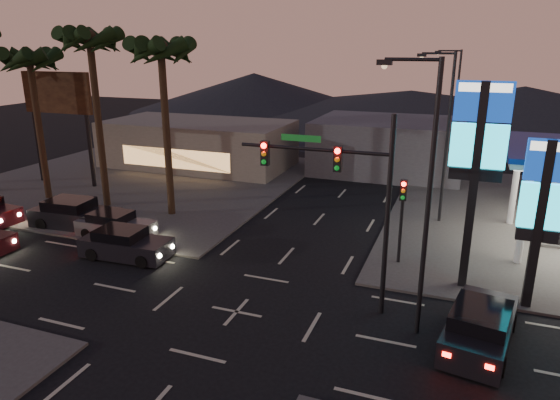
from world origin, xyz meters
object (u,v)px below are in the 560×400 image
at_px(pylon_sign_short, 543,200).
at_px(traffic_signal_mast, 344,184).
at_px(car_lane_b_mid, 74,214).
at_px(suv_station, 480,327).
at_px(pylon_sign_tall, 478,146).
at_px(car_lane_a_front, 125,244).
at_px(car_lane_b_front, 115,226).

relative_size(pylon_sign_short, traffic_signal_mast, 0.88).
height_order(car_lane_b_mid, suv_station, car_lane_b_mid).
xyz_separation_m(pylon_sign_tall, traffic_signal_mast, (-4.74, -3.51, -1.17)).
height_order(traffic_signal_mast, car_lane_a_front, traffic_signal_mast).
height_order(pylon_sign_tall, pylon_sign_short, pylon_sign_tall).
bearing_deg(car_lane_b_mid, car_lane_b_front, -8.38).
distance_m(car_lane_a_front, car_lane_b_front, 3.13).
xyz_separation_m(car_lane_a_front, suv_station, (16.77, -2.10, 0.04)).
height_order(pylon_sign_tall, suv_station, pylon_sign_tall).
distance_m(pylon_sign_short, car_lane_a_front, 19.09).
xyz_separation_m(traffic_signal_mast, car_lane_a_front, (-11.37, 1.02, -4.52)).
bearing_deg(pylon_sign_tall, pylon_sign_short, -21.80).
relative_size(pylon_sign_short, car_lane_b_front, 1.57).
relative_size(car_lane_b_front, car_lane_b_mid, 0.84).
xyz_separation_m(pylon_sign_tall, suv_station, (0.66, -4.59, -5.65)).
bearing_deg(car_lane_b_front, car_lane_b_mid, 171.62).
relative_size(pylon_sign_tall, car_lane_b_mid, 1.69).
relative_size(pylon_sign_short, suv_station, 1.38).
xyz_separation_m(car_lane_a_front, car_lane_b_mid, (-5.56, 2.61, 0.09)).
bearing_deg(pylon_sign_short, car_lane_b_mid, 177.36).
height_order(pylon_sign_short, car_lane_b_mid, pylon_sign_short).
relative_size(car_lane_a_front, car_lane_b_front, 1.06).
relative_size(traffic_signal_mast, car_lane_a_front, 1.69).
bearing_deg(pylon_sign_short, suv_station, -117.16).
xyz_separation_m(car_lane_b_front, suv_station, (19.06, -4.22, 0.08)).
bearing_deg(pylon_sign_tall, car_lane_b_front, -178.86).
distance_m(pylon_sign_tall, pylon_sign_short, 3.20).
xyz_separation_m(car_lane_a_front, car_lane_b_front, (-2.29, 2.13, -0.03)).
height_order(car_lane_a_front, car_lane_b_front, car_lane_a_front).
bearing_deg(car_lane_b_mid, pylon_sign_short, -2.64).
distance_m(car_lane_a_front, suv_station, 16.90).
distance_m(pylon_sign_tall, car_lane_b_mid, 22.39).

